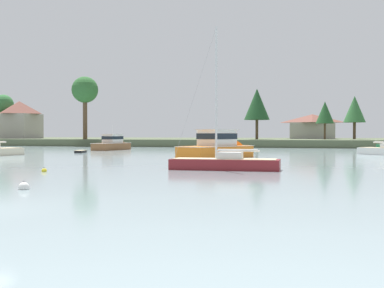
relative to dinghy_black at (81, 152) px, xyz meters
The scene contains 15 objects.
far_shore_bank 53.11m from the dinghy_black, 69.19° to the left, with size 199.48×44.69×1.38m, color #4C563D.
dinghy_black is the anchor object (origin of this frame).
cruiser_wood 11.21m from the dinghy_black, 90.30° to the left, with size 3.72×8.81×4.69m.
sailboat_maroon 34.63m from the dinghy_black, 46.22° to the right, with size 7.61×2.23×10.49m.
cruiser_orange 22.16m from the dinghy_black, 21.87° to the right, with size 7.50×10.45×5.83m.
cruiser_navy 16.79m from the dinghy_black, 14.33° to the left, with size 4.94×7.70×3.74m.
mooring_buoy_white 42.50m from the dinghy_black, 66.03° to the right, with size 0.49×0.49×0.54m.
mooring_buoy_yellow 32.22m from the dinghy_black, 66.84° to the right, with size 0.34×0.34×0.40m.
shore_tree_inland_a 50.82m from the dinghy_black, 50.75° to the left, with size 3.51×3.51×7.39m.
shore_tree_left 35.94m from the dinghy_black, 115.84° to the left, with size 5.29×5.29×12.61m.
shore_tree_right_mid 41.46m from the dinghy_black, 62.02° to the left, with size 4.96×4.96×9.88m.
shore_tree_center_right 62.63m from the dinghy_black, 134.48° to the left, with size 4.84×4.84×10.60m.
shore_tree_left_mid 59.79m from the dinghy_black, 50.35° to the left, with size 4.44×4.44×8.85m.
cottage_behind_trees 56.21m from the dinghy_black, 131.85° to the left, with size 8.47×8.68×8.74m.
cottage_near_water 57.99m from the dinghy_black, 59.35° to the left, with size 10.01×8.60×5.32m.
Camera 1 is at (11.14, -13.33, 2.53)m, focal length 45.10 mm.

